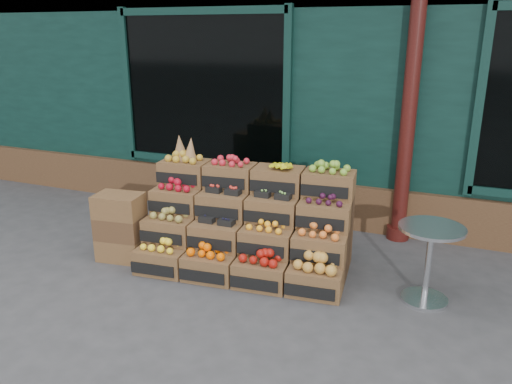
% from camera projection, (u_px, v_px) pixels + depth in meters
% --- Properties ---
extents(ground, '(60.00, 60.00, 0.00)m').
position_uv_depth(ground, '(248.00, 295.00, 5.00)').
color(ground, '#3B3B3E').
rests_on(ground, ground).
extents(shop_facade, '(12.00, 6.24, 4.80)m').
position_uv_depth(shop_facade, '(361.00, 39.00, 8.77)').
color(shop_facade, black).
rests_on(shop_facade, ground).
extents(crate_display, '(2.33, 1.30, 1.40)m').
position_uv_depth(crate_display, '(248.00, 228.00, 5.55)').
color(crate_display, brown).
rests_on(crate_display, ground).
extents(spare_crates, '(0.56, 0.43, 0.78)m').
position_uv_depth(spare_crates, '(121.00, 227.00, 5.69)').
color(spare_crates, brown).
rests_on(spare_crates, ground).
extents(bistro_table, '(0.62, 0.62, 0.78)m').
position_uv_depth(bistro_table, '(429.00, 255.00, 4.75)').
color(bistro_table, silver).
rests_on(bistro_table, ground).
extents(shopkeeper, '(0.83, 0.68, 1.95)m').
position_uv_depth(shopkeeper, '(231.00, 136.00, 7.72)').
color(shopkeeper, '#185422').
rests_on(shopkeeper, ground).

